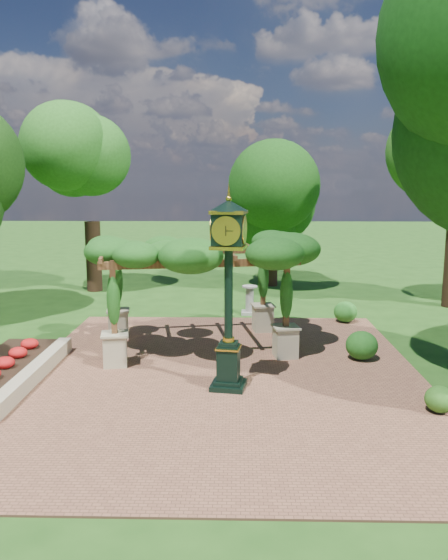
{
  "coord_description": "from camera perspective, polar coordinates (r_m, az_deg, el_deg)",
  "views": [
    {
      "loc": [
        0.35,
        -12.11,
        4.76
      ],
      "look_at": [
        0.0,
        2.5,
        2.2
      ],
      "focal_mm": 35.0,
      "sensor_mm": 36.0,
      "label": 1
    }
  ],
  "objects": [
    {
      "name": "pergola",
      "position": [
        15.73,
        -2.93,
        2.69
      ],
      "size": [
        5.89,
        4.27,
        3.38
      ],
      "rotation": [
        0.0,
        0.0,
        0.18
      ],
      "color": "tan",
      "rests_on": "brick_plaza"
    },
    {
      "name": "tree_north",
      "position": [
        25.8,
        5.1,
        8.41
      ],
      "size": [
        3.71,
        3.71,
        5.96
      ],
      "color": "#352215",
      "rests_on": "ground"
    },
    {
      "name": "pedestal_clock",
      "position": [
        12.41,
        0.48,
        0.29
      ],
      "size": [
        1.01,
        1.01,
        4.48
      ],
      "rotation": [
        0.0,
        0.0,
        -0.15
      ],
      "color": "black",
      "rests_on": "brick_plaza"
    },
    {
      "name": "shrub_front",
      "position": [
        12.56,
        21.62,
        -11.5
      ],
      "size": [
        0.74,
        0.74,
        0.56
      ],
      "primitive_type": "ellipsoid",
      "rotation": [
        0.0,
        0.0,
        0.23
      ],
      "color": "#2B601B",
      "rests_on": "brick_plaza"
    },
    {
      "name": "shrub_mid",
      "position": [
        15.45,
        14.2,
        -6.64
      ],
      "size": [
        1.1,
        1.1,
        0.79
      ],
      "primitive_type": "ellipsoid",
      "rotation": [
        0.0,
        0.0,
        -0.32
      ],
      "color": "#1B5016",
      "rests_on": "brick_plaza"
    },
    {
      "name": "brick_plaza",
      "position": [
        13.95,
        -0.15,
        -9.93
      ],
      "size": [
        10.0,
        12.0,
        0.04
      ],
      "primitive_type": "cube",
      "color": "brown",
      "rests_on": "ground"
    },
    {
      "name": "tree_west_far",
      "position": [
        25.08,
        -13.84,
        11.44
      ],
      "size": [
        3.89,
        3.89,
        8.1
      ],
      "color": "#301D12",
      "rests_on": "ground"
    },
    {
      "name": "border_wall",
      "position": [
        14.29,
        -19.23,
        -9.24
      ],
      "size": [
        0.35,
        5.0,
        0.4
      ],
      "primitive_type": "cube",
      "color": "#C6B793",
      "rests_on": "ground"
    },
    {
      "name": "shrub_back",
      "position": [
        19.44,
        12.58,
        -3.27
      ],
      "size": [
        0.99,
        0.99,
        0.72
      ],
      "primitive_type": "ellipsoid",
      "rotation": [
        0.0,
        0.0,
        -0.27
      ],
      "color": "#256B1F",
      "rests_on": "brick_plaza"
    },
    {
      "name": "ground",
      "position": [
        13.02,
        -0.27,
        -11.51
      ],
      "size": [
        120.0,
        120.0,
        0.0
      ],
      "primitive_type": "plane",
      "color": "#1E4714",
      "rests_on": "ground"
    },
    {
      "name": "sundial",
      "position": [
        20.3,
        2.69,
        -2.28
      ],
      "size": [
        0.61,
        0.61,
        1.07
      ],
      "rotation": [
        0.0,
        0.0,
        -0.03
      ],
      "color": "gray",
      "rests_on": "ground"
    }
  ]
}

